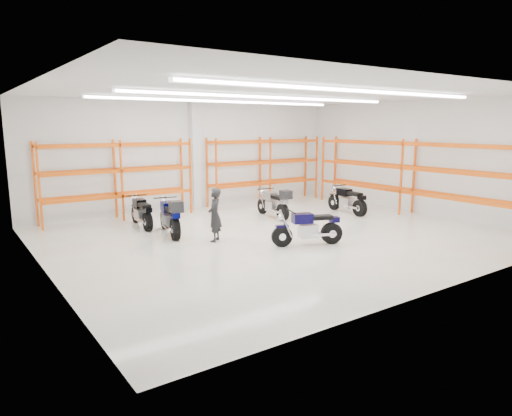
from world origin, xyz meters
TOP-DOWN VIEW (x-y plane):
  - ground at (0.00, 0.00)m, footprint 14.00×14.00m
  - room_shell at (0.00, 0.03)m, footprint 14.02×12.02m
  - motorcycle_main at (0.00, -1.53)m, footprint 2.10×1.03m
  - motorcycle_back_a at (-3.23, 3.66)m, footprint 0.72×2.18m
  - motorcycle_back_b at (-2.91, 1.95)m, footprint 0.94×2.44m
  - motorcycle_back_c at (1.58, 2.31)m, footprint 0.72×2.28m
  - motorcycle_back_d at (4.58, 1.35)m, footprint 0.74×2.23m
  - standing_man at (-2.10, 0.49)m, footprint 0.71×0.70m
  - structural_column at (0.00, 5.82)m, footprint 0.32×0.32m
  - pallet_racking_back_left at (-3.40, 5.48)m, footprint 5.67×0.87m
  - pallet_racking_back_right at (3.40, 5.48)m, footprint 5.67×0.87m
  - pallet_racking_side at (6.48, 0.00)m, footprint 0.87×9.07m

SIDE VIEW (x-z plane):
  - ground at x=0.00m, z-range 0.00..0.00m
  - motorcycle_back_a at x=-3.23m, z-range -0.03..1.03m
  - motorcycle_main at x=0.00m, z-range -0.03..1.04m
  - motorcycle_back_d at x=4.58m, z-range -0.03..1.06m
  - motorcycle_back_c at x=1.58m, z-range -0.02..1.14m
  - motorcycle_back_b at x=-2.91m, z-range -0.03..1.23m
  - standing_man at x=-2.10m, z-range 0.00..1.65m
  - pallet_racking_back_left at x=-3.40m, z-range 0.29..3.29m
  - pallet_racking_back_right at x=3.40m, z-range 0.29..3.29m
  - pallet_racking_side at x=6.48m, z-range 0.31..3.31m
  - structural_column at x=0.00m, z-range 0.00..4.50m
  - room_shell at x=0.00m, z-range 1.03..5.54m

